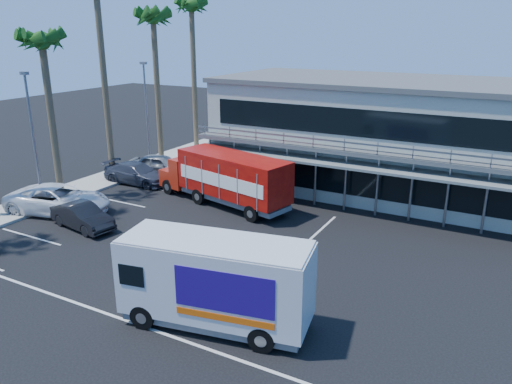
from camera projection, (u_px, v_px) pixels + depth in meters
The scene contains 14 objects.
ground at pixel (234, 264), 23.11m from camera, with size 120.00×120.00×0.00m, color black.
building at pixel (388, 135), 33.07m from camera, with size 22.40×12.00×7.30m.
curb_strip at pixel (95, 183), 34.92m from camera, with size 3.00×32.00×0.16m, color #A5A399.
palm_c at pixel (43, 49), 29.52m from camera, with size 2.80×2.80×10.75m.
palm_e at pixel (154, 26), 37.35m from camera, with size 2.80×2.80×12.25m.
palm_f at pixel (192, 15), 41.84m from camera, with size 2.80×2.80×13.25m.
light_pole_near at pixel (33, 135), 29.00m from camera, with size 0.50×0.25×8.09m.
light_pole_far at pixel (147, 111), 37.35m from camera, with size 0.50×0.25×8.09m.
red_truck at pixel (226, 177), 30.31m from camera, with size 9.93×4.44×3.26m.
white_van at pixel (215, 281), 17.83m from camera, with size 7.16×3.57×3.35m.
parked_car_b at pixel (82, 216), 27.06m from camera, with size 1.44×4.13×1.36m, color black.
parked_car_c at pixel (58, 200), 29.20m from camera, with size 2.79×6.05×1.68m, color white.
parked_car_d at pixel (137, 173), 34.91m from camera, with size 2.03×4.99×1.45m, color #323542.
parked_car_e at pixel (161, 165), 36.78m from camera, with size 1.88×4.68×1.60m, color gray.
Camera 1 is at (10.90, -17.89, 10.36)m, focal length 35.00 mm.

